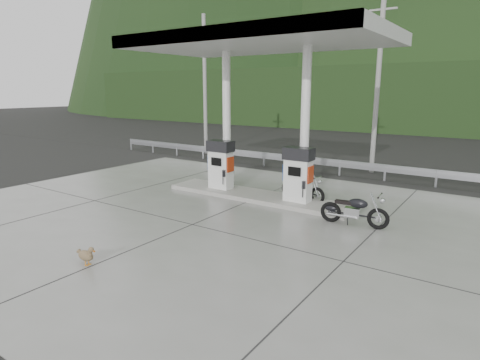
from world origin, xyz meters
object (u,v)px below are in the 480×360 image
Objects in this scene: duck at (86,256)px; motorcycle_left at (302,189)px; gas_pump_right at (298,175)px; motorcycle_right at (354,211)px; gas_pump_left at (221,165)px.

motorcycle_left is at bearing 78.19° from duck.
duck is (-1.78, -6.87, -0.85)m from gas_pump_right.
gas_pump_left is at bearing 164.67° from motorcycle_right.
gas_pump_right is 0.99× the size of motorcycle_right.
gas_pump_right is at bearing 75.92° from duck.
gas_pump_right is at bearing 0.00° from gas_pump_left.
duck is (-4.02, -5.93, -0.23)m from motorcycle_right.
motorcycle_right reaches higher than duck.
motorcycle_right is at bearing 56.24° from duck.
gas_pump_left reaches higher than motorcycle_right.
gas_pump_left is at bearing 102.14° from duck.
gas_pump_left is 5.56m from motorcycle_right.
duck is (-1.64, -7.54, -0.21)m from motorcycle_left.
gas_pump_left is 1.00× the size of gas_pump_right.
motorcycle_left is (-0.14, 0.68, -0.64)m from gas_pump_right.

